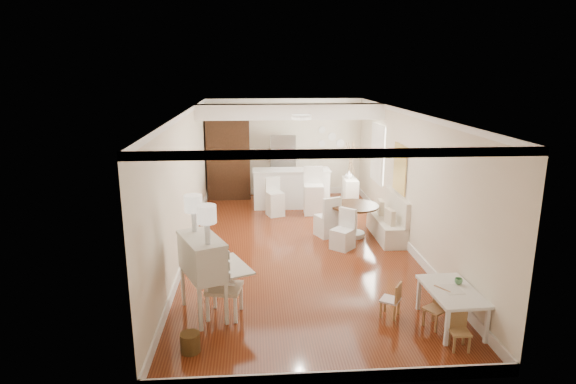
{
  "coord_description": "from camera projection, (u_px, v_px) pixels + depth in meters",
  "views": [
    {
      "loc": [
        -0.89,
        -9.35,
        3.59
      ],
      "look_at": [
        -0.19,
        0.3,
        1.13
      ],
      "focal_mm": 30.0,
      "sensor_mm": 36.0,
      "label": 1
    }
  ],
  "objects": [
    {
      "name": "wicker_basket",
      "position": [
        190.0,
        343.0,
        6.29
      ],
      "size": [
        0.34,
        0.34,
        0.26
      ],
      "primitive_type": "cylinder",
      "rotation": [
        0.0,
        0.0,
        -0.4
      ],
      "color": "#523819",
      "rests_on": "ground"
    },
    {
      "name": "secretary_bureau",
      "position": [
        203.0,
        276.0,
        7.13
      ],
      "size": [
        1.28,
        1.29,
        1.23
      ],
      "primitive_type": "cube",
      "rotation": [
        0.0,
        0.0,
        0.41
      ],
      "color": "silver",
      "rests_on": "ground"
    },
    {
      "name": "kids_chair_b",
      "position": [
        390.0,
        299.0,
        7.16
      ],
      "size": [
        0.37,
        0.37,
        0.55
      ],
      "primitive_type": "cube",
      "rotation": [
        0.0,
        0.0,
        -2.15
      ],
      "color": "tan",
      "rests_on": "ground"
    },
    {
      "name": "kids_table",
      "position": [
        451.0,
        307.0,
        6.91
      ],
      "size": [
        0.71,
        1.14,
        0.56
      ],
      "primitive_type": "cube",
      "rotation": [
        0.0,
        0.0,
        0.04
      ],
      "color": "white",
      "rests_on": "ground"
    },
    {
      "name": "kids_chair_a",
      "position": [
        435.0,
        308.0,
        6.86
      ],
      "size": [
        0.38,
        0.38,
        0.57
      ],
      "primitive_type": "cube",
      "rotation": [
        0.0,
        0.0,
        -1.02
      ],
      "color": "#AE7C4F",
      "rests_on": "ground"
    },
    {
      "name": "room",
      "position": [
        299.0,
        151.0,
        9.81
      ],
      "size": [
        9.0,
        9.04,
        2.82
      ],
      "color": "maroon",
      "rests_on": "ground"
    },
    {
      "name": "dining_table",
      "position": [
        354.0,
        221.0,
        10.6
      ],
      "size": [
        1.34,
        1.34,
        0.72
      ],
      "primitive_type": "cylinder",
      "rotation": [
        0.0,
        0.0,
        -0.32
      ],
      "color": "#402614",
      "rests_on": "ground"
    },
    {
      "name": "pencil_cup",
      "position": [
        458.0,
        281.0,
        7.0
      ],
      "size": [
        0.13,
        0.13,
        0.09
      ],
      "primitive_type": "imported",
      "rotation": [
        0.0,
        0.0,
        0.12
      ],
      "color": "#599963",
      "rests_on": "kids_table"
    },
    {
      "name": "bar_stool_right",
      "position": [
        314.0,
        191.0,
        12.22
      ],
      "size": [
        0.5,
        0.5,
        1.2
      ],
      "primitive_type": "cube",
      "rotation": [
        0.0,
        0.0,
        -0.04
      ],
      "color": "white",
      "rests_on": "ground"
    },
    {
      "name": "pantry_cabinet",
      "position": [
        229.0,
        158.0,
        13.63
      ],
      "size": [
        1.2,
        0.6,
        2.3
      ],
      "primitive_type": "cube",
      "color": "#381E11",
      "rests_on": "ground"
    },
    {
      "name": "banquette",
      "position": [
        387.0,
        216.0,
        10.49
      ],
      "size": [
        0.52,
        1.6,
        0.98
      ],
      "primitive_type": "cube",
      "color": "silver",
      "rests_on": "ground"
    },
    {
      "name": "gustavian_armchair",
      "position": [
        224.0,
        287.0,
        7.14
      ],
      "size": [
        0.62,
        0.62,
        0.92
      ],
      "primitive_type": "cube",
      "rotation": [
        0.0,
        0.0,
        1.39
      ],
      "color": "white",
      "rests_on": "ground"
    },
    {
      "name": "breakfast_counter",
      "position": [
        291.0,
        188.0,
        12.86
      ],
      "size": [
        2.05,
        0.65,
        1.03
      ],
      "primitive_type": "cube",
      "color": "white",
      "rests_on": "ground"
    },
    {
      "name": "bar_stool_left",
      "position": [
        275.0,
        197.0,
        12.09
      ],
      "size": [
        0.49,
        0.49,
        0.96
      ],
      "primitive_type": "cube",
      "rotation": [
        0.0,
        0.0,
        0.34
      ],
      "color": "white",
      "rests_on": "ground"
    },
    {
      "name": "kids_chair_c",
      "position": [
        460.0,
        331.0,
        6.31
      ],
      "size": [
        0.26,
        0.26,
        0.51
      ],
      "primitive_type": "cube",
      "rotation": [
        0.0,
        0.0,
        -0.05
      ],
      "color": "#997245",
      "rests_on": "ground"
    },
    {
      "name": "branch_vase",
      "position": [
        349.0,
        175.0,
        12.99
      ],
      "size": [
        0.27,
        0.27,
        0.21
      ],
      "primitive_type": "imported",
      "rotation": [
        0.0,
        0.0,
        0.39
      ],
      "color": "white",
      "rests_on": "sideboard"
    },
    {
      "name": "slip_chair_far",
      "position": [
        327.0,
        216.0,
        10.61
      ],
      "size": [
        0.58,
        0.59,
        0.92
      ],
      "primitive_type": "cube",
      "rotation": [
        0.0,
        0.0,
        -2.74
      ],
      "color": "white",
      "rests_on": "ground"
    },
    {
      "name": "sideboard",
      "position": [
        350.0,
        192.0,
        13.07
      ],
      "size": [
        0.36,
        0.78,
        0.74
      ],
      "primitive_type": "cube",
      "rotation": [
        0.0,
        0.0,
        -0.02
      ],
      "color": "white",
      "rests_on": "ground"
    },
    {
      "name": "slip_chair_near",
      "position": [
        343.0,
        229.0,
        9.85
      ],
      "size": [
        0.57,
        0.57,
        0.83
      ],
      "primitive_type": "cube",
      "rotation": [
        0.0,
        0.0,
        -0.75
      ],
      "color": "silver",
      "rests_on": "ground"
    },
    {
      "name": "fridge",
      "position": [
        295.0,
        166.0,
        13.8
      ],
      "size": [
        0.75,
        0.65,
        1.8
      ],
      "primitive_type": "imported",
      "color": "silver",
      "rests_on": "ground"
    }
  ]
}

